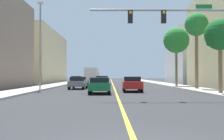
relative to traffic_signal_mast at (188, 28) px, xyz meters
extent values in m
plane|color=#2D2D30|center=(-4.68, 29.38, -4.68)|extent=(192.00, 192.00, 0.00)
cube|color=#B2ADA3|center=(-13.36, 29.38, -4.60)|extent=(2.89, 168.00, 0.15)
cube|color=#B2ADA3|center=(4.00, 29.38, -4.60)|extent=(2.89, 168.00, 0.15)
cube|color=yellow|center=(-4.68, 29.38, -4.67)|extent=(0.16, 144.00, 0.01)
cube|color=beige|center=(-22.12, 41.40, 0.75)|extent=(11.16, 26.43, 10.85)
cube|color=silver|center=(13.80, 35.90, 0.58)|extent=(13.24, 15.34, 10.51)
cylinder|color=gray|center=(-1.81, 0.00, 1.21)|extent=(9.53, 0.14, 0.14)
cube|color=black|center=(-1.65, 0.00, 0.76)|extent=(0.32, 0.24, 0.84)
sphere|color=orange|center=(-1.65, -0.14, 1.01)|extent=(0.20, 0.20, 0.20)
cube|color=black|center=(-3.87, 0.00, 0.76)|extent=(0.32, 0.24, 0.84)
sphere|color=orange|center=(-3.87, -0.14, 1.01)|extent=(0.20, 0.20, 0.20)
cube|color=#147233|center=(1.05, 0.00, 1.46)|extent=(1.10, 0.04, 0.28)
cylinder|color=gray|center=(-12.42, 10.29, -0.15)|extent=(0.16, 0.16, 8.75)
cube|color=beige|center=(-12.42, 10.29, 4.38)|extent=(0.56, 0.28, 0.20)
cylinder|color=brown|center=(3.62, 3.67, -2.20)|extent=(0.32, 0.32, 4.66)
sphere|color=#195B23|center=(3.62, 3.67, 0.13)|extent=(2.50, 2.50, 2.50)
cone|color=#195B23|center=(3.60, 4.42, -0.07)|extent=(1.30, 0.47, 1.20)
cone|color=#195B23|center=(2.88, 3.79, -0.07)|extent=(0.62, 1.37, 1.41)
cone|color=#195B23|center=(3.57, 2.92, -0.07)|extent=(1.20, 0.49, 1.24)
cylinder|color=brown|center=(4.04, 10.98, -1.11)|extent=(0.35, 0.35, 6.82)
sphere|color=#287F33|center=(4.04, 10.98, 2.30)|extent=(2.48, 2.48, 2.48)
cone|color=#287F33|center=(4.78, 10.96, 2.10)|extent=(0.46, 1.20, 1.12)
cone|color=#287F33|center=(4.27, 11.68, 2.10)|extent=(1.23, 0.75, 1.17)
cone|color=#287F33|center=(3.51, 11.50, 2.10)|extent=(1.12, 1.13, 1.23)
cone|color=#287F33|center=(3.36, 10.67, 2.10)|extent=(0.80, 1.15, 1.47)
cone|color=#287F33|center=(4.34, 10.30, 2.10)|extent=(1.06, 0.73, 1.35)
cylinder|color=brown|center=(3.65, 18.29, -1.50)|extent=(0.32, 0.32, 6.05)
sphere|color=#287F33|center=(3.65, 18.29, 1.52)|extent=(3.41, 3.41, 3.41)
cone|color=#287F33|center=(4.67, 18.16, 1.32)|extent=(0.60, 1.75, 1.30)
cone|color=#287F33|center=(4.09, 19.21, 1.32)|extent=(1.44, 0.96, 1.65)
cone|color=#287F33|center=(3.18, 19.20, 1.32)|extent=(1.80, 1.30, 1.42)
cone|color=#287F33|center=(2.63, 18.24, 1.32)|extent=(0.51, 1.85, 1.52)
cone|color=#287F33|center=(3.00, 17.50, 1.32)|extent=(1.31, 1.18, 1.93)
cone|color=#287F33|center=(4.03, 17.33, 1.32)|extent=(1.43, 0.87, 1.57)
cube|color=white|center=(-6.37, 23.03, -4.05)|extent=(2.05, 4.53, 0.62)
cube|color=black|center=(-6.37, 22.99, -3.48)|extent=(1.75, 2.15, 0.51)
cylinder|color=black|center=(-7.28, 24.69, -4.36)|extent=(0.24, 0.65, 0.64)
cylinder|color=black|center=(-5.56, 24.74, -4.36)|extent=(0.24, 0.65, 0.64)
cylinder|color=black|center=(-7.18, 21.32, -4.36)|extent=(0.24, 0.65, 0.64)
cylinder|color=black|center=(-5.46, 21.37, -4.36)|extent=(0.24, 0.65, 0.64)
cube|color=#196638|center=(-6.08, 5.07, -4.04)|extent=(1.83, 4.22, 0.63)
cube|color=black|center=(-6.08, 4.83, -3.52)|extent=(1.58, 2.08, 0.41)
cylinder|color=black|center=(-6.89, 6.60, -4.36)|extent=(0.23, 0.64, 0.64)
cylinder|color=black|center=(-5.33, 6.63, -4.36)|extent=(0.23, 0.64, 0.64)
cylinder|color=black|center=(-6.83, 3.52, -4.36)|extent=(0.23, 0.64, 0.64)
cylinder|color=black|center=(-5.28, 3.54, -4.36)|extent=(0.23, 0.64, 0.64)
cube|color=slate|center=(-8.75, 12.73, -4.06)|extent=(1.89, 3.99, 0.59)
cube|color=black|center=(-8.76, 12.49, -3.53)|extent=(1.59, 1.95, 0.46)
cylinder|color=black|center=(-9.45, 14.17, -4.36)|extent=(0.25, 0.65, 0.64)
cylinder|color=black|center=(-7.93, 14.10, -4.36)|extent=(0.25, 0.65, 0.64)
cylinder|color=black|center=(-9.57, 11.36, -4.36)|extent=(0.25, 0.65, 0.64)
cylinder|color=black|center=(-8.05, 11.29, -4.36)|extent=(0.25, 0.65, 0.64)
cube|color=red|center=(-3.11, 7.90, -4.03)|extent=(1.88, 4.41, 0.66)
cube|color=black|center=(-3.11, 7.95, -3.48)|extent=(1.60, 1.91, 0.44)
cylinder|color=black|center=(-3.84, 9.55, -4.36)|extent=(0.24, 0.65, 0.64)
cylinder|color=black|center=(-2.28, 9.50, -4.36)|extent=(0.24, 0.65, 0.64)
cylinder|color=black|center=(-3.93, 6.29, -4.36)|extent=(0.24, 0.65, 0.64)
cylinder|color=black|center=(-2.38, 6.25, -4.36)|extent=(0.24, 0.65, 0.64)
cube|color=gold|center=(-10.49, 26.13, -4.05)|extent=(1.96, 4.62, 0.62)
cube|color=black|center=(-10.49, 26.06, -3.50)|extent=(1.65, 2.16, 0.48)
cylinder|color=black|center=(-9.64, 24.43, -4.36)|extent=(0.24, 0.65, 0.64)
cylinder|color=black|center=(-11.22, 24.37, -4.36)|extent=(0.24, 0.65, 0.64)
cylinder|color=black|center=(-9.77, 27.89, -4.36)|extent=(0.24, 0.65, 0.64)
cylinder|color=black|center=(-11.35, 27.83, -4.36)|extent=(0.24, 0.65, 0.64)
cube|color=red|center=(-8.78, 40.95, -3.43)|extent=(2.43, 2.44, 1.60)
cube|color=silver|center=(-8.83, 36.65, -2.94)|extent=(2.47, 6.22, 2.57)
cylinder|color=black|center=(-9.83, 40.96, -4.23)|extent=(0.29, 0.90, 0.90)
cylinder|color=black|center=(-7.73, 40.94, -4.23)|extent=(0.29, 0.90, 0.90)
cylinder|color=black|center=(-9.90, 35.11, -4.23)|extent=(0.29, 0.90, 0.90)
cylinder|color=black|center=(-7.80, 35.09, -4.23)|extent=(0.29, 0.90, 0.90)
camera|label=1|loc=(-5.27, -18.28, -3.12)|focal=44.31mm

